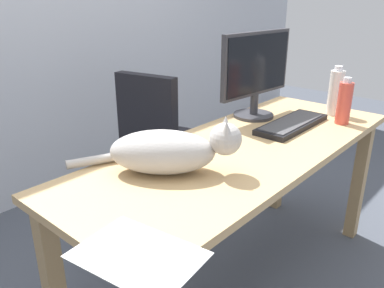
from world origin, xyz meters
The scene contains 10 objects.
ground_plane centered at (0.00, 0.00, 0.00)m, with size 8.00×8.00×0.00m, color #474C56.
desk centered at (0.00, 0.00, 0.60)m, with size 1.65×0.61×0.71m.
office_chair centered at (0.19, 0.68, 0.39)m, with size 0.49×0.48×0.90m.
monitor centered at (0.36, 0.19, 0.93)m, with size 0.48×0.20×0.42m.
keyboard centered at (0.34, -0.03, 0.72)m, with size 0.44×0.15×0.03m.
cat centered at (-0.38, 0.05, 0.79)m, with size 0.41×0.50×0.20m.
computer_mouse centered at (-0.09, 0.07, 0.72)m, with size 0.11×0.06×0.04m, color #232328.
paper_sheet centered at (-0.76, -0.21, 0.71)m, with size 0.21×0.30×0.00m, color white.
water_bottle centered at (0.66, -0.09, 0.82)m, with size 0.07×0.07×0.25m.
spray_bottle centered at (0.55, -0.18, 0.81)m, with size 0.07×0.07×0.22m.
Camera 1 is at (-1.25, -0.81, 1.28)m, focal length 36.35 mm.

